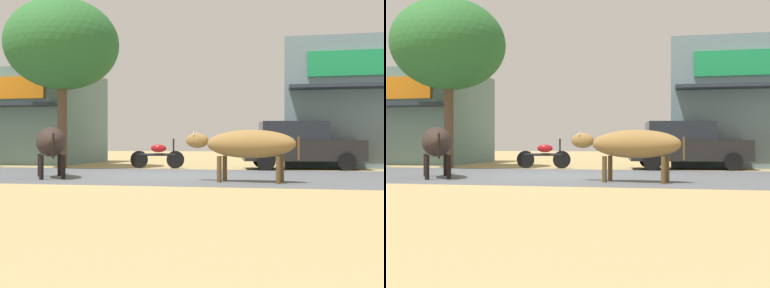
% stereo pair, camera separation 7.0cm
% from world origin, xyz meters
% --- Properties ---
extents(ground, '(80.00, 80.00, 0.00)m').
position_xyz_m(ground, '(0.00, 0.00, 0.00)').
color(ground, tan).
extents(asphalt_road, '(72.00, 6.54, 0.00)m').
position_xyz_m(asphalt_road, '(0.00, 0.00, 0.00)').
color(asphalt_road, '#52565A').
rests_on(asphalt_road, ground).
extents(storefront_left_cafe, '(8.57, 5.60, 4.05)m').
position_xyz_m(storefront_left_cafe, '(-9.54, 7.27, 2.03)').
color(storefront_left_cafe, slate).
rests_on(storefront_left_cafe, ground).
extents(roadside_tree, '(4.14, 4.14, 6.18)m').
position_xyz_m(roadside_tree, '(-4.62, 3.47, 4.50)').
color(roadside_tree, brown).
rests_on(roadside_tree, ground).
extents(parked_hatchback_car, '(4.24, 2.41, 1.64)m').
position_xyz_m(parked_hatchback_car, '(3.86, 4.19, 0.84)').
color(parked_hatchback_car, black).
rests_on(parked_hatchback_car, ground).
extents(parked_motorcycle, '(1.94, 0.29, 1.06)m').
position_xyz_m(parked_motorcycle, '(-1.06, 3.70, 0.47)').
color(parked_motorcycle, black).
rests_on(parked_motorcycle, ground).
extents(cow_near_brown, '(1.70, 2.40, 1.32)m').
position_xyz_m(cow_near_brown, '(-2.56, -1.34, 0.92)').
color(cow_near_brown, '#2E2420').
rests_on(cow_near_brown, ground).
extents(cow_far_dark, '(2.68, 0.97, 1.21)m').
position_xyz_m(cow_far_dark, '(2.60, -1.84, 0.87)').
color(cow_far_dark, olive).
rests_on(cow_far_dark, ground).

